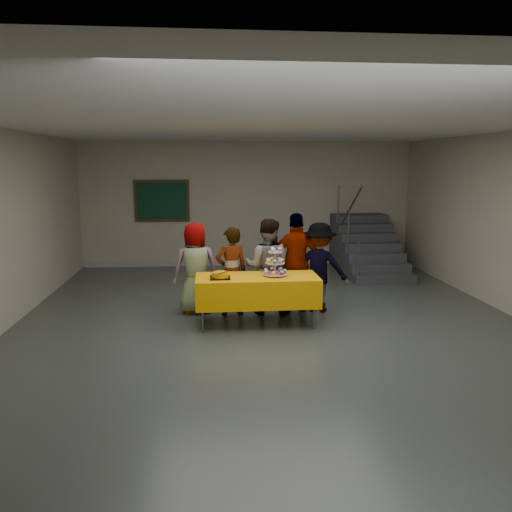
{
  "coord_description": "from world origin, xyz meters",
  "views": [
    {
      "loc": [
        -0.92,
        -7.14,
        2.47
      ],
      "look_at": [
        -0.22,
        0.49,
        1.05
      ],
      "focal_mm": 35.0,
      "sensor_mm": 36.0,
      "label": 1
    }
  ],
  "objects_px": {
    "bear_cake": "(220,274)",
    "noticeboard": "(162,201)",
    "schoolchild_a": "(196,268)",
    "schoolchild_e": "(319,267)",
    "bake_table": "(257,290)",
    "staircase": "(365,249)",
    "schoolchild_c": "(267,267)",
    "schoolchild_b": "(231,271)",
    "schoolchild_d": "(297,263)",
    "cupcake_stand": "(275,265)"
  },
  "relations": [
    {
      "from": "bear_cake",
      "to": "noticeboard",
      "type": "distance_m",
      "value": 4.98
    },
    {
      "from": "schoolchild_a",
      "to": "schoolchild_e",
      "type": "xyz_separation_m",
      "value": [
        2.06,
        -0.11,
        -0.01
      ]
    },
    {
      "from": "bake_table",
      "to": "schoolchild_a",
      "type": "distance_m",
      "value": 1.24
    },
    {
      "from": "staircase",
      "to": "noticeboard",
      "type": "distance_m",
      "value": 4.96
    },
    {
      "from": "schoolchild_c",
      "to": "staircase",
      "type": "bearing_deg",
      "value": -114.86
    },
    {
      "from": "schoolchild_a",
      "to": "schoolchild_b",
      "type": "relative_size",
      "value": 1.04
    },
    {
      "from": "schoolchild_a",
      "to": "schoolchild_d",
      "type": "height_order",
      "value": "schoolchild_d"
    },
    {
      "from": "schoolchild_b",
      "to": "staircase",
      "type": "xyz_separation_m",
      "value": [
        3.29,
        3.29,
        -0.25
      ]
    },
    {
      "from": "bake_table",
      "to": "schoolchild_d",
      "type": "relative_size",
      "value": 1.12
    },
    {
      "from": "schoolchild_b",
      "to": "schoolchild_c",
      "type": "distance_m",
      "value": 0.6
    },
    {
      "from": "schoolchild_a",
      "to": "noticeboard",
      "type": "relative_size",
      "value": 1.18
    },
    {
      "from": "schoolchild_b",
      "to": "bake_table",
      "type": "bearing_deg",
      "value": 108.96
    },
    {
      "from": "staircase",
      "to": "cupcake_stand",
      "type": "bearing_deg",
      "value": -124.61
    },
    {
      "from": "schoolchild_c",
      "to": "schoolchild_d",
      "type": "bearing_deg",
      "value": -156.8
    },
    {
      "from": "bake_table",
      "to": "schoolchild_c",
      "type": "relative_size",
      "value": 1.18
    },
    {
      "from": "cupcake_stand",
      "to": "bear_cake",
      "type": "bearing_deg",
      "value": -173.42
    },
    {
      "from": "noticeboard",
      "to": "schoolchild_b",
      "type": "bearing_deg",
      "value": -70.37
    },
    {
      "from": "schoolchild_d",
      "to": "cupcake_stand",
      "type": "bearing_deg",
      "value": 57.63
    },
    {
      "from": "schoolchild_b",
      "to": "schoolchild_e",
      "type": "distance_m",
      "value": 1.48
    },
    {
      "from": "cupcake_stand",
      "to": "schoolchild_e",
      "type": "distance_m",
      "value": 1.05
    },
    {
      "from": "schoolchild_c",
      "to": "schoolchild_a",
      "type": "bearing_deg",
      "value": 6.6
    },
    {
      "from": "cupcake_stand",
      "to": "noticeboard",
      "type": "relative_size",
      "value": 0.34
    },
    {
      "from": "bear_cake",
      "to": "schoolchild_c",
      "type": "bearing_deg",
      "value": 40.11
    },
    {
      "from": "cupcake_stand",
      "to": "noticeboard",
      "type": "bearing_deg",
      "value": 114.48
    },
    {
      "from": "schoolchild_d",
      "to": "schoolchild_c",
      "type": "bearing_deg",
      "value": 11.2
    },
    {
      "from": "schoolchild_c",
      "to": "bear_cake",
      "type": "bearing_deg",
      "value": 54.88
    },
    {
      "from": "bake_table",
      "to": "schoolchild_c",
      "type": "xyz_separation_m",
      "value": [
        0.22,
        0.58,
        0.24
      ]
    },
    {
      "from": "cupcake_stand",
      "to": "bear_cake",
      "type": "distance_m",
      "value": 0.86
    },
    {
      "from": "bake_table",
      "to": "bear_cake",
      "type": "height_order",
      "value": "bear_cake"
    },
    {
      "from": "schoolchild_e",
      "to": "staircase",
      "type": "bearing_deg",
      "value": -99.76
    },
    {
      "from": "schoolchild_a",
      "to": "schoolchild_e",
      "type": "relative_size",
      "value": 1.01
    },
    {
      "from": "bake_table",
      "to": "schoolchild_d",
      "type": "distance_m",
      "value": 1.02
    },
    {
      "from": "schoolchild_b",
      "to": "bear_cake",
      "type": "bearing_deg",
      "value": 57.16
    },
    {
      "from": "schoolchild_b",
      "to": "schoolchild_e",
      "type": "relative_size",
      "value": 0.97
    },
    {
      "from": "bake_table",
      "to": "schoolchild_e",
      "type": "height_order",
      "value": "schoolchild_e"
    },
    {
      "from": "cupcake_stand",
      "to": "schoolchild_c",
      "type": "bearing_deg",
      "value": 95.7
    },
    {
      "from": "cupcake_stand",
      "to": "schoolchild_b",
      "type": "height_order",
      "value": "schoolchild_b"
    },
    {
      "from": "cupcake_stand",
      "to": "schoolchild_b",
      "type": "relative_size",
      "value": 0.3
    },
    {
      "from": "cupcake_stand",
      "to": "schoolchild_c",
      "type": "xyz_separation_m",
      "value": [
        -0.06,
        0.57,
        -0.14
      ]
    },
    {
      "from": "bear_cake",
      "to": "noticeboard",
      "type": "relative_size",
      "value": 0.28
    },
    {
      "from": "schoolchild_a",
      "to": "bake_table",
      "type": "bearing_deg",
      "value": 131.85
    },
    {
      "from": "bake_table",
      "to": "schoolchild_a",
      "type": "relative_size",
      "value": 1.23
    },
    {
      "from": "schoolchild_d",
      "to": "noticeboard",
      "type": "distance_m",
      "value": 4.83
    },
    {
      "from": "schoolchild_c",
      "to": "noticeboard",
      "type": "xyz_separation_m",
      "value": [
        -2.06,
        4.09,
        0.8
      ]
    },
    {
      "from": "bake_table",
      "to": "schoolchild_b",
      "type": "distance_m",
      "value": 0.68
    },
    {
      "from": "bake_table",
      "to": "schoolchild_b",
      "type": "xyz_separation_m",
      "value": [
        -0.37,
        0.54,
        0.18
      ]
    },
    {
      "from": "cupcake_stand",
      "to": "staircase",
      "type": "height_order",
      "value": "staircase"
    },
    {
      "from": "cupcake_stand",
      "to": "schoolchild_e",
      "type": "relative_size",
      "value": 0.29
    },
    {
      "from": "schoolchild_a",
      "to": "staircase",
      "type": "height_order",
      "value": "staircase"
    },
    {
      "from": "staircase",
      "to": "schoolchild_c",
      "type": "bearing_deg",
      "value": -129.62
    }
  ]
}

